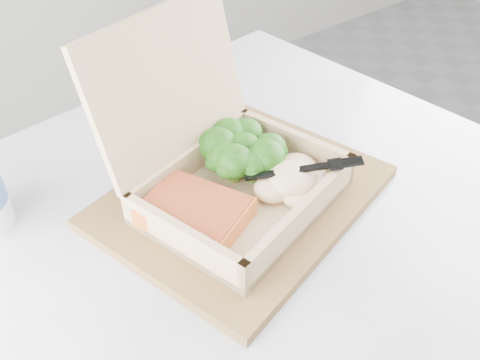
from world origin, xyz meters
TOP-DOWN VIEW (x-y plane):
  - cafe_table at (-0.53, 0.59)m, footprint 0.81×0.81m
  - serving_tray at (-0.55, 0.61)m, footprint 0.39×0.34m
  - takeout_container at (-0.57, 0.63)m, footprint 0.28×0.27m
  - salmon_fillet at (-0.63, 0.60)m, footprint 0.12×0.14m
  - broccoli_pile at (-0.52, 0.64)m, footprint 0.11×0.11m
  - mashed_potatoes at (-0.50, 0.57)m, footprint 0.10×0.09m
  - plastic_fork at (-0.53, 0.58)m, footprint 0.13×0.09m
  - receipt at (-0.57, 0.79)m, footprint 0.09×0.13m

SIDE VIEW (x-z plane):
  - cafe_table at x=-0.53m, z-range 0.17..0.87m
  - receipt at x=-0.57m, z-range 0.70..0.70m
  - serving_tray at x=-0.55m, z-range 0.70..0.72m
  - salmon_fillet at x=-0.63m, z-range 0.73..0.75m
  - mashed_potatoes at x=-0.50m, z-range 0.73..0.76m
  - broccoli_pile at x=-0.52m, z-range 0.73..0.77m
  - plastic_fork at x=-0.53m, z-range 0.75..0.77m
  - takeout_container at x=-0.57m, z-range 0.66..0.87m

